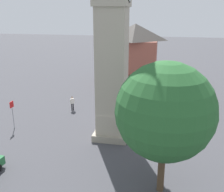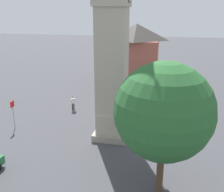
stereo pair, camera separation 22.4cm
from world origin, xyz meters
name	(u,v)px [view 2 (the right image)]	position (x,y,z in m)	size (l,w,h in m)	color
ground_plane	(112,136)	(0.00, 0.00, 0.00)	(200.00, 200.00, 0.00)	#424247
clock_tower	(112,0)	(0.00, 0.00, 11.83)	(3.72, 3.72, 20.24)	gray
car_blue_kerb	(165,105)	(-7.38, 4.55, 0.76)	(3.34, 4.45, 1.53)	red
car_red_corner	(121,98)	(-9.01, -0.81, 0.76)	(4.00, 4.20, 1.53)	white
pedestrian	(73,102)	(-5.61, -5.87, 1.01)	(0.41, 0.43, 1.69)	black
tree	(164,112)	(6.89, 4.63, 5.45)	(5.94, 5.94, 8.43)	brown
building_shop_left	(136,54)	(-18.53, -0.34, 4.71)	(5.72, 6.96, 9.25)	#995142
road_sign	(13,110)	(0.32, -9.77, 1.90)	(0.60, 0.07, 2.80)	gray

